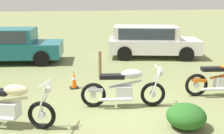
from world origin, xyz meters
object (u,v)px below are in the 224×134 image
(motorcycle_orange, at_px, (223,79))
(car_teal, at_px, (9,44))
(fence_post_wooden, at_px, (100,65))
(motorcycle_cream, at_px, (9,105))
(traffic_cone, at_px, (74,80))
(shrub_low, at_px, (186,116))
(motorcycle_silver, at_px, (124,88))
(car_white, at_px, (149,39))

(motorcycle_orange, distance_m, car_teal, 8.53)
(fence_post_wooden, bearing_deg, motorcycle_cream, -130.39)
(car_teal, xyz_separation_m, traffic_cone, (2.16, -4.31, -0.55))
(motorcycle_cream, xyz_separation_m, car_teal, (-0.53, 6.60, 0.32))
(fence_post_wooden, height_order, traffic_cone, fence_post_wooden)
(fence_post_wooden, xyz_separation_m, shrub_low, (0.92, -4.06, -0.22))
(motorcycle_silver, bearing_deg, motorcycle_orange, 14.50)
(motorcycle_orange, distance_m, car_white, 5.53)
(motorcycle_silver, relative_size, car_white, 0.47)
(motorcycle_silver, xyz_separation_m, car_teal, (-3.17, 6.12, 0.31))
(car_teal, height_order, shrub_low, car_teal)
(car_white, xyz_separation_m, fence_post_wooden, (-2.99, -3.02, -0.36))
(car_white, xyz_separation_m, shrub_low, (-2.08, -7.08, -0.58))
(motorcycle_silver, xyz_separation_m, fence_post_wooden, (-0.04, 2.59, -0.01))
(motorcycle_orange, bearing_deg, car_teal, 146.04)
(motorcycle_silver, xyz_separation_m, motorcycle_orange, (2.86, 0.10, -0.00))
(car_white, height_order, shrub_low, car_white)
(fence_post_wooden, relative_size, traffic_cone, 1.72)
(motorcycle_silver, distance_m, fence_post_wooden, 2.59)
(car_teal, xyz_separation_m, car_white, (6.13, -0.51, 0.03))
(car_teal, xyz_separation_m, fence_post_wooden, (3.14, -3.53, -0.33))
(motorcycle_silver, relative_size, shrub_low, 2.51)
(motorcycle_orange, relative_size, car_white, 0.46)
(car_teal, xyz_separation_m, shrub_low, (4.05, -7.59, -0.54))
(motorcycle_cream, distance_m, traffic_cone, 2.82)
(car_teal, relative_size, fence_post_wooden, 4.77)
(car_white, bearing_deg, motorcycle_silver, -99.98)
(motorcycle_cream, relative_size, car_teal, 0.42)
(motorcycle_silver, xyz_separation_m, shrub_low, (0.88, -1.47, -0.23))
(fence_post_wooden, bearing_deg, motorcycle_silver, -89.14)
(car_teal, relative_size, shrub_low, 5.46)
(motorcycle_silver, distance_m, car_teal, 6.90)
(motorcycle_silver, height_order, traffic_cone, motorcycle_silver)
(motorcycle_cream, bearing_deg, car_white, 71.04)
(motorcycle_silver, height_order, fence_post_wooden, motorcycle_silver)
(motorcycle_orange, bearing_deg, traffic_cone, 167.12)
(fence_post_wooden, height_order, shrub_low, fence_post_wooden)
(traffic_cone, bearing_deg, motorcycle_silver, -60.79)
(motorcycle_silver, xyz_separation_m, car_white, (2.96, 5.61, 0.35))
(car_teal, bearing_deg, motorcycle_silver, -51.80)
(fence_post_wooden, xyz_separation_m, traffic_cone, (-0.97, -0.78, -0.22))
(motorcycle_cream, height_order, motorcycle_orange, same)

